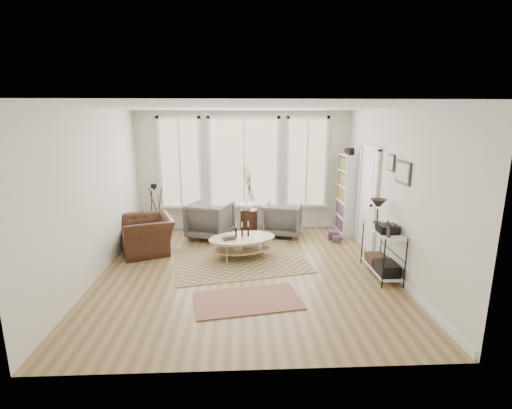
{
  "coord_description": "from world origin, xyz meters",
  "views": [
    {
      "loc": [
        -0.11,
        -6.33,
        2.73
      ],
      "look_at": [
        0.2,
        0.6,
        1.1
      ],
      "focal_mm": 26.0,
      "sensor_mm": 36.0,
      "label": 1
    }
  ],
  "objects_px": {
    "armchair_right": "(283,219)",
    "side_table": "(249,201)",
    "low_shelf": "(382,248)",
    "bookcase": "(346,194)",
    "armchair_left": "(210,220)",
    "coffee_table": "(242,242)",
    "accent_chair": "(147,234)"
  },
  "relations": [
    {
      "from": "armchair_right",
      "to": "side_table",
      "type": "distance_m",
      "value": 0.91
    },
    {
      "from": "low_shelf",
      "to": "side_table",
      "type": "bearing_deg",
      "value": 132.8
    },
    {
      "from": "bookcase",
      "to": "low_shelf",
      "type": "relative_size",
      "value": 1.58
    },
    {
      "from": "armchair_left",
      "to": "armchair_right",
      "type": "bearing_deg",
      "value": -155.82
    },
    {
      "from": "low_shelf",
      "to": "coffee_table",
      "type": "distance_m",
      "value": 2.64
    },
    {
      "from": "coffee_table",
      "to": "side_table",
      "type": "height_order",
      "value": "side_table"
    },
    {
      "from": "armchair_right",
      "to": "side_table",
      "type": "height_order",
      "value": "side_table"
    },
    {
      "from": "low_shelf",
      "to": "armchair_right",
      "type": "height_order",
      "value": "low_shelf"
    },
    {
      "from": "low_shelf",
      "to": "accent_chair",
      "type": "relative_size",
      "value": 1.15
    },
    {
      "from": "accent_chair",
      "to": "coffee_table",
      "type": "bearing_deg",
      "value": 55.39
    },
    {
      "from": "side_table",
      "to": "accent_chair",
      "type": "bearing_deg",
      "value": -153.67
    },
    {
      "from": "armchair_left",
      "to": "accent_chair",
      "type": "height_order",
      "value": "armchair_left"
    },
    {
      "from": "coffee_table",
      "to": "side_table",
      "type": "bearing_deg",
      "value": 83.19
    },
    {
      "from": "armchair_left",
      "to": "coffee_table",
      "type": "bearing_deg",
      "value": 139.1
    },
    {
      "from": "bookcase",
      "to": "armchair_right",
      "type": "xyz_separation_m",
      "value": [
        -1.54,
        -0.14,
        -0.57
      ]
    },
    {
      "from": "coffee_table",
      "to": "armchair_left",
      "type": "bearing_deg",
      "value": 118.61
    },
    {
      "from": "coffee_table",
      "to": "accent_chair",
      "type": "relative_size",
      "value": 1.33
    },
    {
      "from": "low_shelf",
      "to": "armchair_right",
      "type": "distance_m",
      "value": 2.81
    },
    {
      "from": "accent_chair",
      "to": "armchair_left",
      "type": "bearing_deg",
      "value": 103.28
    },
    {
      "from": "armchair_left",
      "to": "low_shelf",
      "type": "bearing_deg",
      "value": 164.95
    },
    {
      "from": "armchair_right",
      "to": "side_table",
      "type": "relative_size",
      "value": 0.5
    },
    {
      "from": "bookcase",
      "to": "armchair_left",
      "type": "distance_m",
      "value": 3.29
    },
    {
      "from": "accent_chair",
      "to": "armchair_right",
      "type": "bearing_deg",
      "value": 86.7
    },
    {
      "from": "side_table",
      "to": "low_shelf",
      "type": "bearing_deg",
      "value": -47.2
    },
    {
      "from": "bookcase",
      "to": "low_shelf",
      "type": "xyz_separation_m",
      "value": [
        -0.06,
        -2.52,
        -0.44
      ]
    },
    {
      "from": "bookcase",
      "to": "armchair_right",
      "type": "distance_m",
      "value": 1.65
    },
    {
      "from": "bookcase",
      "to": "coffee_table",
      "type": "bearing_deg",
      "value": -148.04
    },
    {
      "from": "armchair_left",
      "to": "side_table",
      "type": "xyz_separation_m",
      "value": [
        0.9,
        0.19,
        0.4
      ]
    },
    {
      "from": "low_shelf",
      "to": "side_table",
      "type": "xyz_separation_m",
      "value": [
        -2.28,
        2.46,
        0.31
      ]
    },
    {
      "from": "side_table",
      "to": "coffee_table",
      "type": "bearing_deg",
      "value": -96.81
    },
    {
      "from": "low_shelf",
      "to": "armchair_right",
      "type": "xyz_separation_m",
      "value": [
        -1.48,
        2.38,
        -0.12
      ]
    },
    {
      "from": "low_shelf",
      "to": "accent_chair",
      "type": "height_order",
      "value": "low_shelf"
    }
  ]
}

